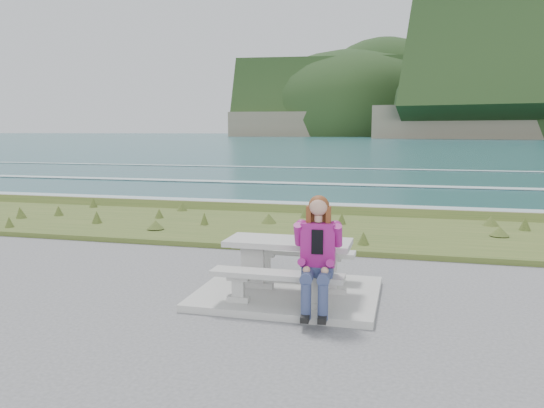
{
  "coord_description": "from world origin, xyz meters",
  "views": [
    {
      "loc": [
        1.64,
        -7.36,
        2.42
      ],
      "look_at": [
        -0.55,
        1.2,
        1.19
      ],
      "focal_mm": 35.0,
      "sensor_mm": 36.0,
      "label": 1
    }
  ],
  "objects_px": {
    "bench_landward": "(277,280)",
    "bench_seaward": "(298,256)",
    "seated_woman": "(317,270)",
    "picnic_table": "(288,251)"
  },
  "relations": [
    {
      "from": "bench_landward",
      "to": "bench_seaward",
      "type": "bearing_deg",
      "value": 90.0
    },
    {
      "from": "bench_landward",
      "to": "seated_woman",
      "type": "distance_m",
      "value": 0.61
    },
    {
      "from": "picnic_table",
      "to": "seated_woman",
      "type": "height_order",
      "value": "seated_woman"
    },
    {
      "from": "bench_seaward",
      "to": "seated_woman",
      "type": "distance_m",
      "value": 1.65
    },
    {
      "from": "bench_seaward",
      "to": "seated_woman",
      "type": "bearing_deg",
      "value": -70.03
    },
    {
      "from": "bench_seaward",
      "to": "seated_woman",
      "type": "relative_size",
      "value": 1.2
    },
    {
      "from": "picnic_table",
      "to": "bench_seaward",
      "type": "distance_m",
      "value": 0.74
    },
    {
      "from": "bench_landward",
      "to": "seated_woman",
      "type": "bearing_deg",
      "value": -14.25
    },
    {
      "from": "bench_landward",
      "to": "bench_seaward",
      "type": "height_order",
      "value": "same"
    },
    {
      "from": "picnic_table",
      "to": "bench_landward",
      "type": "height_order",
      "value": "picnic_table"
    }
  ]
}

